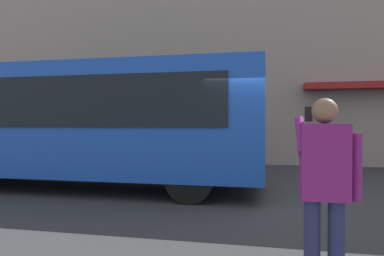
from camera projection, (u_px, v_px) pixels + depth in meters
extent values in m
plane|color=#2B2B2D|center=(269.00, 199.00, 7.63)|extent=(60.00, 60.00, 0.00)
cube|color=gray|center=(269.00, 15.00, 14.20)|extent=(28.00, 0.80, 12.00)
cube|color=maroon|center=(366.00, 86.00, 12.92)|extent=(4.40, 1.10, 0.24)
cube|color=#1947AD|center=(82.00, 121.00, 8.85)|extent=(9.00, 2.50, 2.60)
cube|color=black|center=(52.00, 102.00, 7.61)|extent=(7.60, 0.06, 1.10)
cylinder|color=black|center=(10.00, 161.00, 10.56)|extent=(1.00, 0.28, 1.00)
cylinder|color=black|center=(207.00, 166.00, 9.32)|extent=(1.00, 0.28, 1.00)
cylinder|color=black|center=(189.00, 179.00, 7.17)|extent=(1.00, 0.28, 1.00)
cylinder|color=#1E2347|center=(336.00, 247.00, 3.05)|extent=(0.14, 0.14, 0.82)
cylinder|color=#1E2347|center=(312.00, 246.00, 3.09)|extent=(0.14, 0.14, 0.82)
cube|color=#6B1960|center=(324.00, 162.00, 3.06)|extent=(0.40, 0.24, 0.66)
sphere|color=brown|center=(325.00, 111.00, 3.05)|extent=(0.22, 0.22, 0.22)
cylinder|color=#6B1960|center=(357.00, 167.00, 3.01)|extent=(0.09, 0.09, 0.58)
cylinder|color=#6B1960|center=(301.00, 135.00, 3.25)|extent=(0.09, 0.48, 0.37)
cube|color=black|center=(309.00, 114.00, 3.37)|extent=(0.07, 0.01, 0.14)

